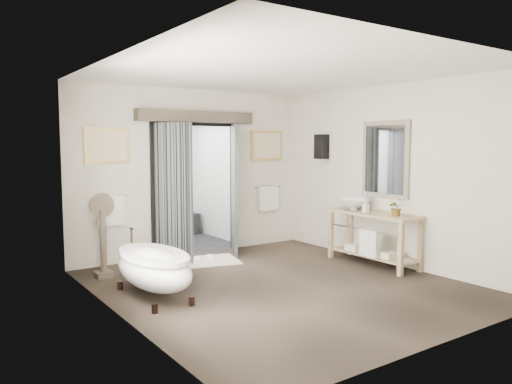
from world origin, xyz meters
TOP-DOWN VIEW (x-y plane):
  - ground_plane at (0.00, 0.00)m, footprint 5.00×5.00m
  - room_shell at (-0.04, -0.13)m, footprint 4.52×5.02m
  - shower_room at (0.00, 3.99)m, footprint 2.22×2.01m
  - back_wall_dressing at (0.00, 2.32)m, footprint 3.82×0.77m
  - clawfoot_tub at (-1.65, 0.50)m, footprint 0.73×1.62m
  - vanity at (1.95, 0.11)m, footprint 0.57×1.60m
  - pedestal_mirror at (-1.87, 1.81)m, footprint 0.37×0.24m
  - rug at (-0.22, 1.86)m, footprint 1.37×1.08m
  - slippers at (-0.18, 1.88)m, footprint 0.48×0.30m
  - basin at (1.94, 0.53)m, footprint 0.66×0.66m
  - plant at (1.92, -0.38)m, footprint 0.30×0.28m
  - soap_bottle_a at (1.89, 0.21)m, footprint 0.09×0.10m
  - soap_bottle_b at (1.98, 0.69)m, footprint 0.16×0.16m

SIDE VIEW (x-z plane):
  - ground_plane at x=0.00m, z-range 0.00..0.00m
  - rug at x=-0.22m, z-range 0.00..0.01m
  - slippers at x=-0.18m, z-range 0.01..0.07m
  - clawfoot_tub at x=-1.65m, z-range -0.01..0.78m
  - vanity at x=1.95m, z-range 0.08..0.93m
  - pedestal_mirror at x=-1.87m, z-range -0.09..1.16m
  - shower_room at x=0.00m, z-range -0.35..2.16m
  - soap_bottle_b at x=1.98m, z-range 0.85..1.01m
  - basin at x=1.94m, z-range 0.85..1.04m
  - soap_bottle_a at x=1.89m, z-range 0.85..1.04m
  - plant at x=1.92m, z-range 0.85..1.12m
  - back_wall_dressing at x=0.00m, z-range 0.30..2.82m
  - room_shell at x=-0.04m, z-range 0.40..3.31m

